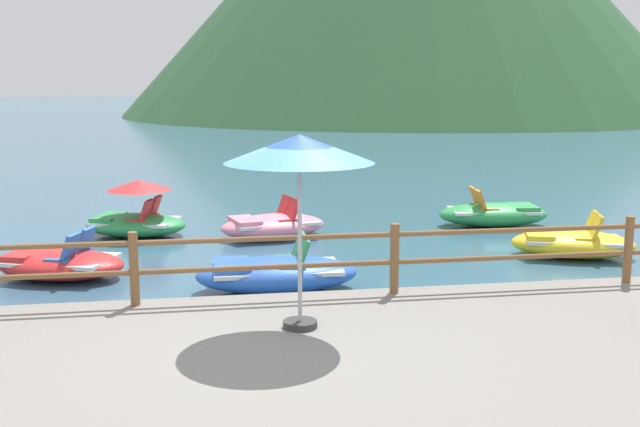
% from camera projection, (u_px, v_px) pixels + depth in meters
% --- Properties ---
extents(ground_plane, '(200.00, 200.00, 0.00)m').
position_uv_depth(ground_plane, '(207.00, 132.00, 47.44)').
color(ground_plane, '#38607A').
extents(dock_railing, '(23.92, 0.12, 0.95)m').
position_uv_depth(dock_railing, '(268.00, 256.00, 9.92)').
color(dock_railing, brown).
rests_on(dock_railing, promenade_dock).
extents(beach_umbrella, '(1.70, 1.70, 2.24)m').
position_uv_depth(beach_umbrella, '(299.00, 152.00, 8.51)').
color(beach_umbrella, '#B2B2B7').
rests_on(beach_umbrella, promenade_dock).
extents(pedal_boat_0, '(2.46, 1.79, 0.83)m').
position_uv_depth(pedal_boat_0, '(273.00, 225.00, 15.81)').
color(pedal_boat_0, pink).
rests_on(pedal_boat_0, ground).
extents(pedal_boat_1, '(2.53, 1.31, 0.86)m').
position_uv_depth(pedal_boat_1, '(276.00, 273.00, 11.82)').
color(pedal_boat_1, blue).
rests_on(pedal_boat_1, ground).
extents(pedal_boat_2, '(2.51, 1.89, 0.84)m').
position_uv_depth(pedal_boat_2, '(572.00, 243.00, 14.07)').
color(pedal_boat_2, yellow).
rests_on(pedal_boat_2, ground).
extents(pedal_boat_3, '(2.48, 1.97, 0.82)m').
position_uv_depth(pedal_boat_3, '(60.00, 263.00, 12.59)').
color(pedal_boat_3, red).
rests_on(pedal_boat_3, ground).
extents(pedal_boat_4, '(2.56, 1.49, 0.86)m').
position_uv_depth(pedal_boat_4, '(494.00, 214.00, 17.04)').
color(pedal_boat_4, green).
rests_on(pedal_boat_4, ground).
extents(pedal_boat_7, '(2.43, 1.94, 1.19)m').
position_uv_depth(pedal_boat_7, '(136.00, 216.00, 15.95)').
color(pedal_boat_7, green).
rests_on(pedal_boat_7, ground).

